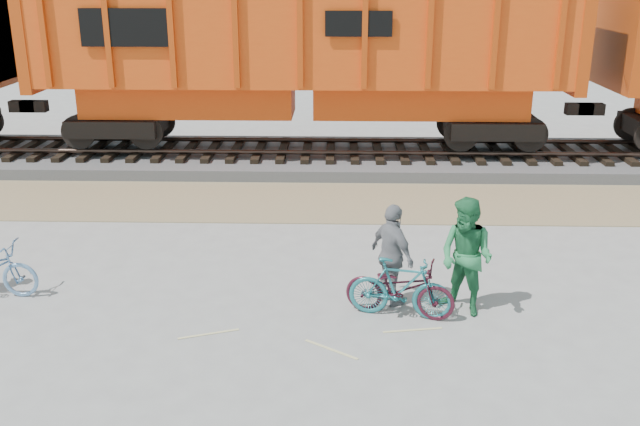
% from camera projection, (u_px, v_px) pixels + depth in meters
% --- Properties ---
extents(ground, '(120.00, 120.00, 0.00)m').
position_uv_depth(ground, '(281.00, 310.00, 11.15)').
color(ground, '#9E9E99').
rests_on(ground, ground).
extents(gravel_strip, '(120.00, 3.00, 0.02)m').
position_uv_depth(gravel_strip, '(300.00, 202.00, 16.35)').
color(gravel_strip, tan).
rests_on(gravel_strip, ground).
extents(ballast_bed, '(120.00, 4.00, 0.30)m').
position_uv_depth(ballast_bed, '(307.00, 158.00, 19.62)').
color(ballast_bed, slate).
rests_on(ballast_bed, ground).
extents(track, '(120.00, 2.60, 0.24)m').
position_uv_depth(track, '(307.00, 146.00, 19.51)').
color(track, black).
rests_on(track, ballast_bed).
extents(hopper_car_center, '(14.00, 3.13, 4.65)m').
position_uv_depth(hopper_car_center, '(303.00, 52.00, 18.70)').
color(hopper_car_center, black).
rests_on(hopper_car_center, track).
extents(bicycle_teal, '(1.64, 0.75, 0.95)m').
position_uv_depth(bicycle_teal, '(400.00, 288.00, 10.81)').
color(bicycle_teal, '#22747C').
rests_on(bicycle_teal, ground).
extents(bicycle_maroon, '(1.79, 1.03, 0.89)m').
position_uv_depth(bicycle_maroon, '(400.00, 288.00, 10.87)').
color(bicycle_maroon, '#461524').
rests_on(bicycle_maroon, ground).
extents(person_man, '(1.13, 1.12, 1.84)m').
position_uv_depth(person_man, '(466.00, 257.00, 10.83)').
color(person_man, '#297C48').
rests_on(person_man, ground).
extents(person_woman, '(0.88, 1.03, 1.66)m').
position_uv_depth(person_woman, '(392.00, 255.00, 11.13)').
color(person_woman, gray).
rests_on(person_woman, ground).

